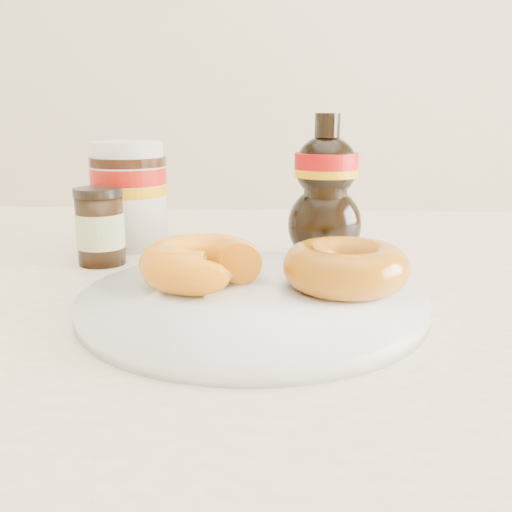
# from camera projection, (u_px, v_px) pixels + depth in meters

# --- Properties ---
(dining_table) EXTENTS (1.40, 0.90, 0.75)m
(dining_table) POSITION_uv_depth(u_px,v_px,m) (235.00, 359.00, 0.59)
(dining_table) COLOR #FDEFC0
(dining_table) RESTS_ON ground
(plate) EXTENTS (0.30, 0.30, 0.01)m
(plate) POSITION_uv_depth(u_px,v_px,m) (252.00, 300.00, 0.49)
(plate) COLOR white
(plate) RESTS_ON dining_table
(donut_bitten) EXTENTS (0.12, 0.12, 0.04)m
(donut_bitten) POSITION_uv_depth(u_px,v_px,m) (201.00, 263.00, 0.52)
(donut_bitten) COLOR orange
(donut_bitten) RESTS_ON plate
(donut_whole) EXTENTS (0.14, 0.14, 0.04)m
(donut_whole) POSITION_uv_depth(u_px,v_px,m) (345.00, 267.00, 0.50)
(donut_whole) COLOR #9E4E0A
(donut_whole) RESTS_ON plate
(nutella_jar) EXTENTS (0.09, 0.09, 0.13)m
(nutella_jar) POSITION_uv_depth(u_px,v_px,m) (129.00, 191.00, 0.71)
(nutella_jar) COLOR white
(nutella_jar) RESTS_ON dining_table
(syrup_bottle) EXTENTS (0.09, 0.07, 0.17)m
(syrup_bottle) POSITION_uv_depth(u_px,v_px,m) (326.00, 188.00, 0.65)
(syrup_bottle) COLOR black
(syrup_bottle) RESTS_ON dining_table
(dark_jar) EXTENTS (0.05, 0.05, 0.09)m
(dark_jar) POSITION_uv_depth(u_px,v_px,m) (100.00, 227.00, 0.64)
(dark_jar) COLOR black
(dark_jar) RESTS_ON dining_table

